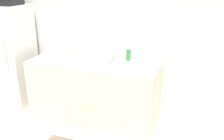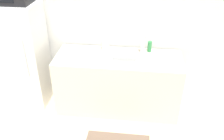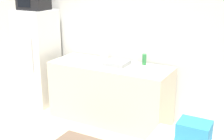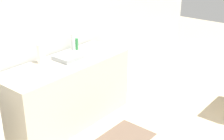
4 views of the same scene
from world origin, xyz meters
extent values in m
cube|color=silver|center=(0.00, 3.27, 1.30)|extent=(8.00, 0.06, 2.60)
cube|color=white|center=(-1.47, 2.88, 0.83)|extent=(0.60, 0.59, 1.67)
cylinder|color=#B7B7BC|center=(-1.30, 2.57, 0.96)|extent=(0.02, 0.02, 0.58)
cube|color=beige|center=(0.00, 2.85, 0.46)|extent=(1.88, 0.71, 0.92)
cube|color=#9EA3A8|center=(0.10, 2.89, 0.95)|extent=(0.34, 0.31, 0.06)
cylinder|color=silver|center=(0.34, 3.04, 1.06)|extent=(0.06, 0.06, 0.28)
cylinder|color=#2D7F42|center=(0.46, 3.10, 1.00)|extent=(0.06, 0.06, 0.17)
cylinder|color=white|center=(-0.22, 3.06, 1.05)|extent=(0.11, 0.11, 0.27)
camera|label=1|loc=(1.41, -0.26, 2.08)|focal=40.00mm
camera|label=2|loc=(0.29, -0.40, 2.66)|focal=40.00mm
camera|label=3|loc=(2.20, -1.14, 2.25)|focal=50.00mm
camera|label=4|loc=(-2.61, -0.12, 2.45)|focal=50.00mm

